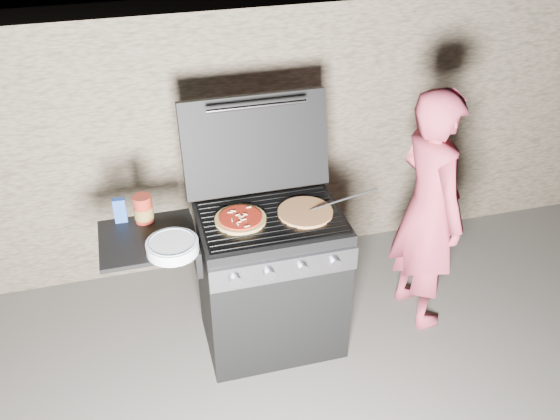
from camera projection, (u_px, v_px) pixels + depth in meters
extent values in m
plane|color=#524D48|center=(272.00, 337.00, 3.90)|extent=(50.00, 50.00, 0.00)
cube|color=#7C6856|center=(233.00, 135.00, 4.25)|extent=(8.00, 0.35, 1.80)
cylinder|color=tan|center=(305.00, 212.00, 3.43)|extent=(0.32, 0.32, 0.02)
cylinder|color=maroon|center=(143.00, 209.00, 3.35)|extent=(0.12, 0.12, 0.16)
cube|color=navy|center=(120.00, 210.00, 3.35)|extent=(0.07, 0.04, 0.14)
cylinder|color=white|center=(172.00, 247.00, 3.14)|extent=(0.35, 0.35, 0.06)
imported|color=#B53B4E|center=(428.00, 210.00, 3.70)|extent=(0.43, 0.61, 1.56)
cylinder|color=black|center=(342.00, 200.00, 3.47)|extent=(0.42, 0.02, 0.09)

